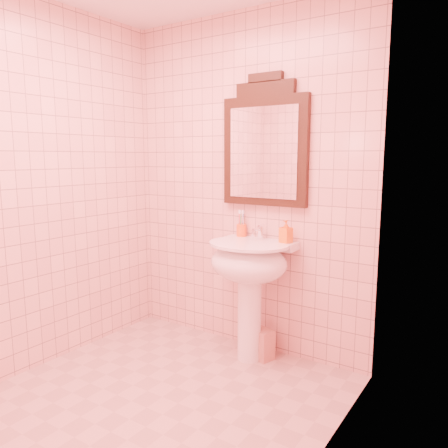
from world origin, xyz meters
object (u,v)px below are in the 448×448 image
Objects in this scene: pedestal_sink at (249,271)px; toothbrush_cup at (241,230)px; soap_dispenser at (286,232)px; towel at (261,343)px; mirror at (265,145)px.

toothbrush_cup reaches higher than pedestal_sink.
pedestal_sink is 0.38m from soap_dispenser.
towel is at bearing 46.46° from pedestal_sink.
mirror is at bearing 7.83° from toothbrush_cup.
pedestal_sink is 0.56m from towel.
towel is at bearing -64.15° from mirror.
soap_dispenser is (0.39, -0.04, 0.03)m from toothbrush_cup.
pedestal_sink is 0.90m from mirror.
soap_dispenser is (0.21, -0.06, -0.59)m from mirror.
mirror is 5.32× the size of toothbrush_cup.
soap_dispenser is 0.73× the size of towel.
soap_dispenser is at bearing -16.36° from mirror.
mirror is at bearing 90.00° from pedestal_sink.
towel is at bearing -141.05° from soap_dispenser.
toothbrush_cup is 0.84m from towel.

